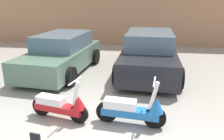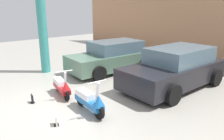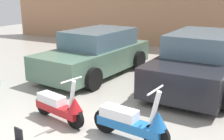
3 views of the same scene
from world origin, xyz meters
name	(u,v)px [view 2 (image 2 of 3)]	position (x,y,z in m)	size (l,w,h in m)	color
ground_plane	(55,106)	(0.00, 0.00, 0.00)	(28.00, 28.00, 0.00)	#9E998E
wall_back	(205,23)	(0.00, 8.88, 2.01)	(19.60, 0.12, 4.02)	tan
scooter_front_left	(62,86)	(-0.53, 0.57, 0.34)	(1.35, 0.58, 0.95)	black
scooter_front_right	(90,100)	(1.01, 0.55, 0.36)	(1.46, 0.53, 1.02)	black
car_rear_left	(113,57)	(-1.67, 3.80, 0.65)	(2.21, 4.12, 1.35)	#51705B
car_rear_center	(175,68)	(1.39, 4.08, 0.68)	(2.18, 4.29, 1.43)	black
placard_near_left_scooter	(32,99)	(-0.67, -0.38, 0.11)	(0.20, 0.14, 0.26)	black
placard_near_right_scooter	(56,121)	(1.01, -0.48, 0.11)	(0.20, 0.17, 0.26)	black
support_column_side	(42,27)	(-3.52, 1.43, 2.01)	(0.39, 0.39, 4.02)	teal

